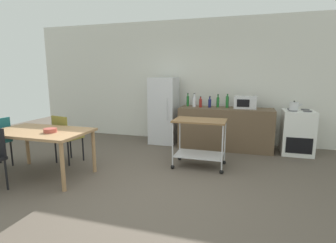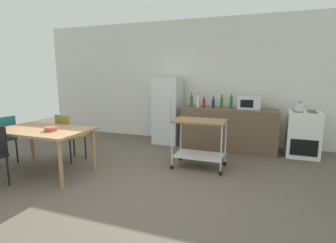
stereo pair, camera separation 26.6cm
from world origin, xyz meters
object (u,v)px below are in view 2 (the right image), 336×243
at_px(refrigerator, 168,111).
at_px(fruit_bowl, 51,129).
at_px(kettle, 299,107).
at_px(bottle_sesame_oil, 198,102).
at_px(bottle_vinegar, 222,102).
at_px(microwave, 249,103).
at_px(kitchen_cart, 199,136).
at_px(stove_oven, 303,134).
at_px(chair_olive, 68,134).
at_px(dining_table, 43,134).
at_px(bottle_sparkling_water, 213,103).
at_px(chair_teal, 2,137).
at_px(bottle_hot_sauce, 204,103).
at_px(bottle_wine, 191,101).
at_px(bottle_olive_oil, 231,102).

xyz_separation_m(refrigerator, fruit_bowl, (-0.98, -2.65, 0.01)).
bearing_deg(refrigerator, kettle, -3.70).
height_order(bottle_sesame_oil, bottle_vinegar, bottle_sesame_oil).
xyz_separation_m(bottle_vinegar, microwave, (0.58, -0.03, 0.01)).
bearing_deg(kitchen_cart, stove_oven, 37.16).
bearing_deg(refrigerator, stove_oven, -1.60).
bearing_deg(chair_olive, bottle_sesame_oil, -125.16).
height_order(dining_table, bottle_sparkling_water, bottle_sparkling_water).
height_order(chair_olive, stove_oven, stove_oven).
xyz_separation_m(chair_teal, kitchen_cart, (3.35, 1.08, 0.05)).
xyz_separation_m(stove_oven, fruit_bowl, (-3.88, -2.57, 0.33)).
height_order(chair_teal, kitchen_cart, chair_teal).
bearing_deg(bottle_hot_sauce, microwave, 4.27).
bearing_deg(bottle_vinegar, microwave, -3.10).
bearing_deg(refrigerator, bottle_wine, -0.31).
xyz_separation_m(chair_teal, bottle_wine, (2.81, 2.51, 0.51)).
bearing_deg(dining_table, kitchen_cart, 26.27).
xyz_separation_m(refrigerator, bottle_wine, (0.58, -0.00, 0.25)).
height_order(chair_olive, bottle_sparkling_water, bottle_sparkling_water).
bearing_deg(bottle_hot_sauce, bottle_sparkling_water, 11.38).
xyz_separation_m(bottle_hot_sauce, kettle, (1.89, -0.08, 0.00)).
relative_size(bottle_sparkling_water, bottle_olive_oil, 0.82).
bearing_deg(stove_oven, bottle_hot_sauce, -179.37).
bearing_deg(kettle, dining_table, -148.97).
xyz_separation_m(bottle_vinegar, fruit_bowl, (-2.24, -2.65, -0.24)).
distance_m(bottle_olive_oil, kettle, 1.33).
height_order(chair_olive, kettle, kettle).
bearing_deg(kettle, stove_oven, 39.67).
relative_size(stove_oven, bottle_vinegar, 3.16).
bearing_deg(refrigerator, bottle_sparkling_water, -3.36).
xyz_separation_m(kitchen_cart, bottle_sparkling_water, (-0.03, 1.37, 0.43)).
xyz_separation_m(refrigerator, kettle, (2.78, -0.18, 0.23)).
xyz_separation_m(stove_oven, bottle_olive_oil, (-1.43, 0.07, 0.58)).
height_order(kitchen_cart, kettle, kettle).
height_order(bottle_sesame_oil, bottle_hot_sauce, bottle_sesame_oil).
bearing_deg(fruit_bowl, bottle_wine, 59.53).
relative_size(chair_olive, bottle_hot_sauce, 3.73).
xyz_separation_m(bottle_sesame_oil, bottle_olive_oil, (0.72, 0.07, 0.01)).
xyz_separation_m(chair_olive, bottle_wine, (1.85, 1.93, 0.51)).
distance_m(bottle_sesame_oil, bottle_vinegar, 0.52).
height_order(bottle_wine, kettle, bottle_wine).
relative_size(chair_teal, chair_olive, 1.00).
relative_size(stove_oven, bottle_wine, 3.05).
bearing_deg(bottle_olive_oil, fruit_bowl, -132.82).
bearing_deg(chair_teal, stove_oven, 123.94).
bearing_deg(bottle_sparkling_water, bottle_vinegar, 20.10).
xyz_separation_m(refrigerator, microwave, (1.84, -0.03, 0.25)).
distance_m(bottle_sesame_oil, bottle_olive_oil, 0.72).
bearing_deg(dining_table, bottle_sparkling_water, 47.55).
bearing_deg(chair_olive, fruit_bowl, 125.00).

